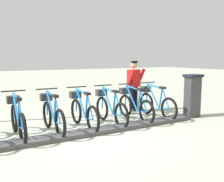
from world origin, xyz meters
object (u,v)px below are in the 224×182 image
object	(u,v)px
payment_kiosk	(192,95)
bike_docked_2	(110,108)
bike_docked_3	(83,111)
bike_docked_5	(17,118)
bike_docked_4	(52,114)
bike_docked_0	(155,103)
bike_docked_1	(134,105)
worker_near_rack	(134,84)

from	to	relation	value
payment_kiosk	bike_docked_2	xyz separation A→B (m)	(0.57, 2.51, -0.24)
bike_docked_2	bike_docked_3	size ratio (longest dim) A/B	1.00
bike_docked_5	bike_docked_4	bearing A→B (deg)	-90.00
bike_docked_0	bike_docked_2	world-z (taller)	same
bike_docked_1	bike_docked_3	distance (m)	1.58
bike_docked_0	bike_docked_1	distance (m)	0.79
payment_kiosk	bike_docked_0	bearing A→B (deg)	58.45
bike_docked_1	bike_docked_3	world-z (taller)	same
bike_docked_2	worker_near_rack	xyz separation A→B (m)	(0.97, -1.46, 0.48)
bike_docked_0	bike_docked_1	xyz separation A→B (m)	(0.00, 0.79, 0.00)
bike_docked_0	bike_docked_4	xyz separation A→B (m)	(0.00, 3.17, 0.00)
bike_docked_2	bike_docked_3	bearing A→B (deg)	90.00
payment_kiosk	worker_near_rack	bearing A→B (deg)	34.24
bike_docked_0	bike_docked_4	distance (m)	3.17
bike_docked_5	bike_docked_1	bearing A→B (deg)	-90.00
bike_docked_4	payment_kiosk	bearing A→B (deg)	-97.95
bike_docked_3	bike_docked_2	bearing A→B (deg)	-90.00
bike_docked_4	bike_docked_5	xyz separation A→B (m)	(0.00, 0.79, 0.00)
bike_docked_1	worker_near_rack	bearing A→B (deg)	-34.71
bike_docked_5	worker_near_rack	bearing A→B (deg)	-75.81
bike_docked_3	bike_docked_5	xyz separation A→B (m)	(0.00, 1.58, 0.00)
bike_docked_5	payment_kiosk	bearing A→B (deg)	-96.67
bike_docked_3	payment_kiosk	bearing A→B (deg)	-99.81
bike_docked_2	bike_docked_5	distance (m)	2.37
payment_kiosk	bike_docked_5	size ratio (longest dim) A/B	0.74
bike_docked_3	worker_near_rack	bearing A→B (deg)	-66.71
payment_kiosk	bike_docked_1	xyz separation A→B (m)	(0.57, 1.72, -0.24)
bike_docked_2	bike_docked_1	bearing A→B (deg)	-90.00
bike_docked_2	bike_docked_3	xyz separation A→B (m)	(0.00, 0.79, 0.00)
payment_kiosk	bike_docked_2	size ratio (longest dim) A/B	0.74
bike_docked_4	bike_docked_0	bearing A→B (deg)	-90.00
bike_docked_5	worker_near_rack	size ratio (longest dim) A/B	1.04
bike_docked_3	worker_near_rack	distance (m)	2.50
payment_kiosk	bike_docked_4	distance (m)	4.14
bike_docked_0	bike_docked_5	size ratio (longest dim) A/B	1.00
bike_docked_1	bike_docked_3	xyz separation A→B (m)	(0.00, 1.58, 0.00)
bike_docked_1	bike_docked_2	xyz separation A→B (m)	(0.00, 0.79, 0.00)
bike_docked_4	bike_docked_1	bearing A→B (deg)	-90.00
worker_near_rack	bike_docked_5	bearing A→B (deg)	104.19
bike_docked_4	bike_docked_2	bearing A→B (deg)	-90.00
bike_docked_2	worker_near_rack	distance (m)	1.82
bike_docked_1	payment_kiosk	bearing A→B (deg)	-108.36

